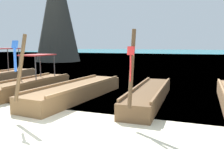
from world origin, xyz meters
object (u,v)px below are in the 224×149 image
(longtail_boat_turquoise_ribbon, at_px, (30,85))
(longtail_boat_red_ribbon, at_px, (149,95))
(longtail_boat_blue_ribbon, at_px, (77,91))
(karst_rock, at_px, (56,10))

(longtail_boat_turquoise_ribbon, distance_m, longtail_boat_red_ribbon, 6.08)
(longtail_boat_blue_ribbon, distance_m, longtail_boat_red_ribbon, 3.18)
(longtail_boat_red_ribbon, distance_m, karst_rock, 27.47)
(longtail_boat_red_ribbon, xyz_separation_m, karst_rock, (-17.45, 20.01, 7.03))
(longtail_boat_turquoise_ribbon, bearing_deg, longtail_boat_blue_ribbon, -10.12)
(longtail_boat_blue_ribbon, relative_size, karst_rock, 0.42)
(longtail_boat_blue_ribbon, distance_m, karst_rock, 25.94)
(longtail_boat_blue_ribbon, bearing_deg, karst_rock, 124.95)
(longtail_boat_turquoise_ribbon, distance_m, karst_rock, 24.00)
(longtail_boat_turquoise_ribbon, relative_size, longtail_boat_blue_ribbon, 0.92)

